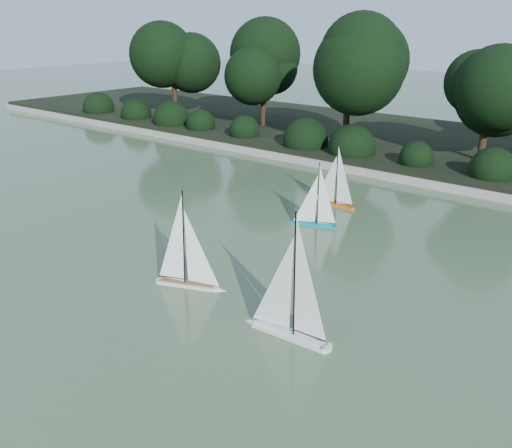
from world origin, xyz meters
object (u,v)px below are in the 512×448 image
at_px(sailboat_white_a, 284,314).
at_px(sailboat_teal, 312,215).
at_px(sailboat_orange, 331,195).
at_px(sailboat_white_b, 192,272).

distance_m(sailboat_white_a, sailboat_teal, 4.32).
height_order(sailboat_white_a, sailboat_orange, sailboat_white_a).
bearing_deg(sailboat_orange, sailboat_white_a, -63.84).
bearing_deg(sailboat_white_a, sailboat_white_b, 173.25).
bearing_deg(sailboat_white_a, sailboat_teal, 119.37).
xyz_separation_m(sailboat_white_b, sailboat_teal, (-0.15, 3.53, -0.03)).
bearing_deg(sailboat_white_b, sailboat_teal, 92.47).
bearing_deg(sailboat_white_a, sailboat_orange, 116.16).
bearing_deg(sailboat_orange, sailboat_teal, -73.49).
height_order(sailboat_orange, sailboat_teal, sailboat_orange).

